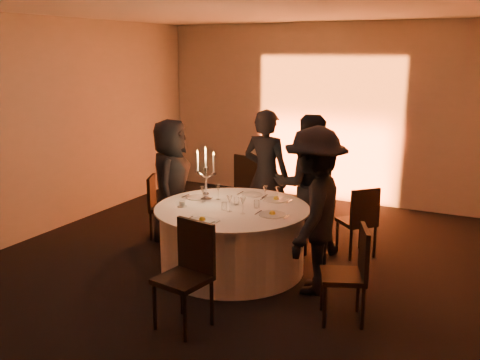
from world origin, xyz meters
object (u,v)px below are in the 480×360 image
at_px(guest_right, 314,211).
at_px(candelabra, 206,182).
at_px(chair_right, 352,269).
at_px(guest_back_left, 266,176).
at_px(chair_back_left, 252,186).
at_px(guest_left, 171,183).
at_px(banquet_table, 232,239).
at_px(chair_left, 159,203).
at_px(chair_back_right, 360,218).
at_px(chair_front, 188,268).
at_px(guest_back_right, 307,184).
at_px(coffee_cup, 182,204).

height_order(guest_right, candelabra, guest_right).
height_order(chair_right, guest_back_left, guest_back_left).
distance_m(guest_right, candelabra, 1.47).
relative_size(chair_right, candelabra, 1.42).
height_order(chair_back_left, guest_left, guest_left).
relative_size(banquet_table, chair_left, 2.08).
bearing_deg(chair_right, candelabra, -131.18).
height_order(chair_right, candelabra, candelabra).
xyz_separation_m(chair_left, candelabra, (1.01, -0.44, 0.52)).
bearing_deg(candelabra, guest_right, -8.79).
height_order(chair_left, guest_right, guest_right).
height_order(banquet_table, chair_back_right, chair_back_right).
xyz_separation_m(chair_front, candelabra, (-0.67, 1.46, 0.43)).
xyz_separation_m(chair_left, guest_left, (0.30, -0.13, 0.36)).
bearing_deg(guest_back_left, chair_front, 101.14).
relative_size(chair_back_left, guest_right, 0.59).
xyz_separation_m(chair_back_left, guest_left, (-0.62, -1.17, 0.24)).
xyz_separation_m(chair_front, guest_right, (0.79, 1.23, 0.33)).
bearing_deg(banquet_table, guest_right, -5.77).
relative_size(chair_left, guest_back_right, 0.49).
bearing_deg(chair_back_left, guest_back_right, 165.94).
relative_size(guest_back_left, coffee_cup, 16.32).
relative_size(chair_back_right, chair_front, 0.90).
bearing_deg(banquet_table, coffee_cup, -155.43).
height_order(banquet_table, guest_back_left, guest_back_left).
bearing_deg(chair_back_right, guest_back_left, -47.50).
height_order(guest_right, coffee_cup, guest_right).
distance_m(guest_back_right, candelabra, 1.31).
distance_m(banquet_table, guest_back_right, 1.23).
height_order(chair_left, guest_left, guest_left).
bearing_deg(chair_right, chair_front, -82.33).
bearing_deg(guest_back_right, chair_back_right, 159.44).
bearing_deg(chair_back_left, guest_back_left, 148.61).
relative_size(chair_back_right, guest_back_right, 0.51).
height_order(chair_front, coffee_cup, chair_front).
distance_m(banquet_table, chair_back_right, 1.64).
bearing_deg(guest_back_right, chair_left, -18.90).
bearing_deg(chair_back_left, chair_left, 64.65).
distance_m(banquet_table, chair_back_left, 1.69).
height_order(guest_back_right, candelabra, guest_back_right).
distance_m(guest_back_left, guest_back_right, 0.66).
bearing_deg(banquet_table, chair_left, 158.72).
xyz_separation_m(chair_back_right, candelabra, (-1.65, -0.96, 0.49)).
height_order(chair_right, guest_back_right, guest_back_right).
xyz_separation_m(banquet_table, candelabra, (-0.42, 0.12, 0.62)).
bearing_deg(chair_right, coffee_cup, -121.00).
distance_m(chair_back_left, guest_right, 2.32).
relative_size(banquet_table, chair_back_left, 1.69).
distance_m(chair_back_left, guest_left, 1.35).
xyz_separation_m(chair_back_left, chair_front, (0.76, -2.94, -0.04)).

